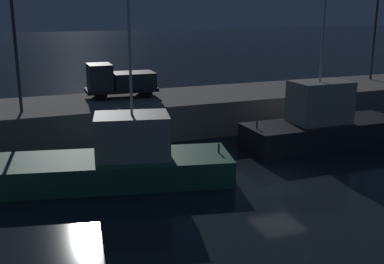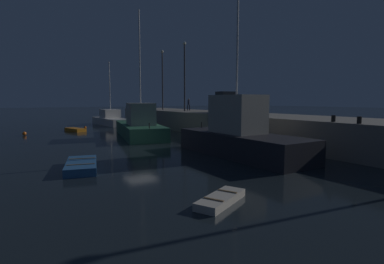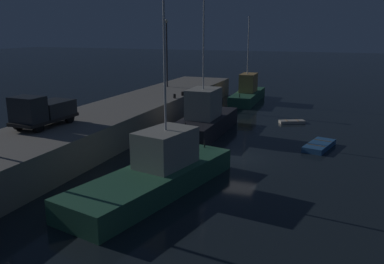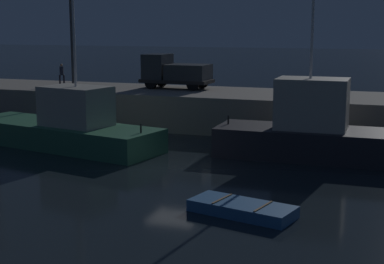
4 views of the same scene
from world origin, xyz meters
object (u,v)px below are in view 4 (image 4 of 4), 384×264
object	(u,v)px
fishing_boat_blue	(317,132)
utility_truck	(174,72)
dinghy_orange_near	(242,209)
lamp_post_east	(71,16)
fishing_trawler_red	(65,128)
dockworker	(62,73)

from	to	relation	value
fishing_boat_blue	utility_truck	world-z (taller)	fishing_boat_blue
dinghy_orange_near	lamp_post_east	size ratio (longest dim) A/B	0.47
fishing_boat_blue	utility_truck	bearing A→B (deg)	142.38
fishing_trawler_red	dinghy_orange_near	world-z (taller)	fishing_trawler_red
dinghy_orange_near	dockworker	distance (m)	27.43
dinghy_orange_near	lamp_post_east	world-z (taller)	lamp_post_east
lamp_post_east	utility_truck	size ratio (longest dim) A/B	1.72
fishing_trawler_red	fishing_boat_blue	world-z (taller)	fishing_trawler_red
utility_truck	dinghy_orange_near	bearing A→B (deg)	-62.44
fishing_trawler_red	lamp_post_east	bearing A→B (deg)	117.02
fishing_trawler_red	utility_truck	size ratio (longest dim) A/B	2.52
fishing_trawler_red	dinghy_orange_near	xyz separation A→B (m)	(13.12, -8.86, -0.94)
fishing_boat_blue	lamp_post_east	size ratio (longest dim) A/B	1.34
lamp_post_east	fishing_trawler_red	bearing A→B (deg)	-62.98
fishing_trawler_red	dinghy_orange_near	size ratio (longest dim) A/B	3.10
dinghy_orange_near	utility_truck	world-z (taller)	utility_truck
utility_truck	fishing_trawler_red	bearing A→B (deg)	-104.49
dinghy_orange_near	utility_truck	size ratio (longest dim) A/B	0.81
fishing_boat_blue	lamp_post_east	distance (m)	20.77
lamp_post_east	dockworker	xyz separation A→B (m)	(-2.16, 1.94, -4.32)
fishing_trawler_red	dockworker	size ratio (longest dim) A/B	7.93
fishing_trawler_red	dinghy_orange_near	distance (m)	15.86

